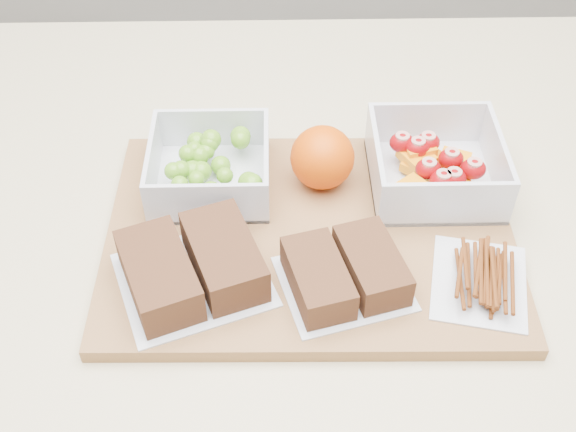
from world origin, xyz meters
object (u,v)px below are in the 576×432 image
Objects in this scene: fruit_container at (435,167)px; cutting_board at (310,235)px; sandwich_bag_center at (345,272)px; pretzel_bag at (481,275)px; sandwich_bag_left at (192,267)px; grape_container at (211,166)px; orange at (322,158)px.

cutting_board is at bearing -152.89° from fruit_container.
sandwich_bag_center reaches higher than pretzel_bag.
fruit_container is at bearing 28.24° from sandwich_bag_left.
cutting_board is 0.14m from sandwich_bag_left.
grape_container is 1.84× the size of orange.
orange reaches higher than pretzel_bag.
sandwich_bag_center is at bearing -127.02° from fruit_container.
fruit_container is 1.10× the size of pretzel_bag.
pretzel_bag is at bearing -23.89° from cutting_board.
grape_container is 0.91× the size of sandwich_bag_center.
orange reaches higher than sandwich_bag_center.
pretzel_bag is (0.28, -0.01, -0.01)m from sandwich_bag_left.
fruit_container is (0.14, 0.07, 0.03)m from cutting_board.
sandwich_bag_center is at bearing -2.96° from sandwich_bag_left.
orange reaches higher than cutting_board.
sandwich_bag_left is at bearing -94.30° from grape_container.
sandwich_bag_center is (0.13, -0.15, -0.01)m from grape_container.
orange is at bearing 95.43° from sandwich_bag_center.
cutting_board is 3.05× the size of fruit_container.
grape_container is at bearing 85.70° from sandwich_bag_left.
grape_container is at bearing 145.04° from cutting_board.
sandwich_bag_left is (-0.01, -0.14, -0.00)m from grape_container.
cutting_board is 2.98× the size of sandwich_bag_center.
grape_container is at bearing 132.16° from sandwich_bag_center.
fruit_container is 0.15m from pretzel_bag.
sandwich_bag_center is (0.01, -0.15, -0.02)m from orange.
grape_container is at bearing 150.55° from pretzel_bag.
grape_container is (-0.10, 0.08, 0.03)m from cutting_board.
sandwich_bag_center is at bearing -47.84° from grape_container.
pretzel_bag is at bearing -45.72° from orange.
cutting_board is 0.13m from grape_container.
pretzel_bag is at bearing -1.82° from sandwich_bag_left.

